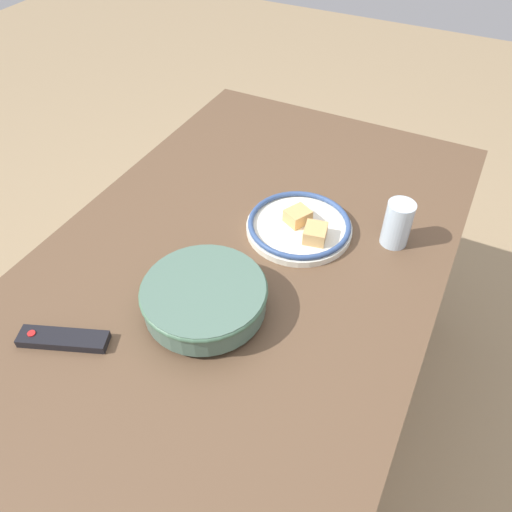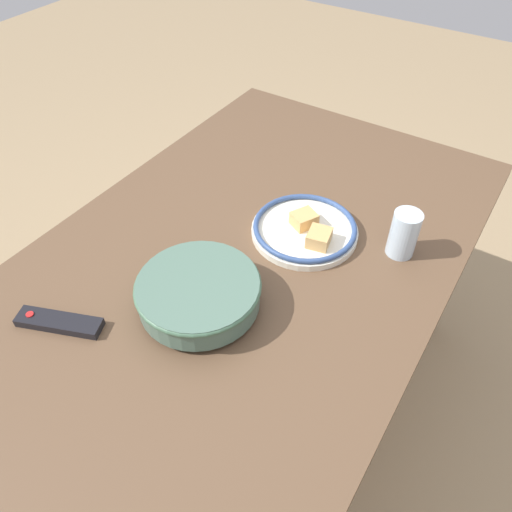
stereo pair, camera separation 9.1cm
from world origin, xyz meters
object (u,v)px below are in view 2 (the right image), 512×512
food_plate (306,229)px  tv_remote (59,322)px  drinking_glass (404,234)px  noodle_bowl (199,292)px

food_plate → tv_remote: food_plate is taller
drinking_glass → noodle_bowl: bearing=142.7°
food_plate → noodle_bowl: bearing=166.4°
noodle_bowl → tv_remote: bearing=133.1°
noodle_bowl → drinking_glass: 0.52m
noodle_bowl → tv_remote: (-0.21, 0.23, -0.04)m
food_plate → drinking_glass: bearing=-73.2°
tv_remote → drinking_glass: size_ratio=1.58×
noodle_bowl → food_plate: size_ratio=1.01×
food_plate → tv_remote: 0.64m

